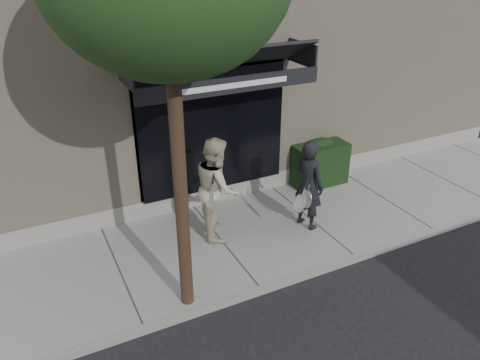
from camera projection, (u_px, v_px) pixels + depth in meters
ground at (308, 222)px, 9.91m from camera, size 80.00×80.00×0.00m
sidewalk at (308, 219)px, 9.89m from camera, size 20.00×3.00×0.12m
curb at (355, 258)px, 8.64m from camera, size 20.00×0.10×0.14m
building_facade at (211, 49)px, 12.64m from camera, size 14.30×8.04×5.64m
hedge at (319, 162)px, 11.05m from camera, size 1.30×0.70×1.14m
pedestrian_front at (309, 185)px, 9.17m from camera, size 0.87×0.93×1.85m
pedestrian_back at (217, 188)px, 8.89m from camera, size 1.00×1.15×2.01m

